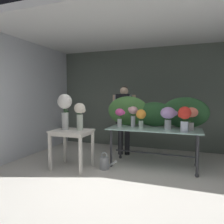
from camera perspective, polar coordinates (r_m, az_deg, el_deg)
ground_plane at (r=4.69m, az=4.72°, el=-13.64°), size 7.11×7.11×0.00m
wall_back at (r=6.04m, az=8.91°, el=3.55°), size 5.08×0.12×2.73m
wall_left at (r=5.69m, az=-20.70°, el=3.26°), size 0.12×3.35×2.73m
ceiling_slab at (r=4.66m, az=4.95°, el=21.12°), size 5.20×3.35×0.12m
display_table_glass at (r=4.47m, az=11.11°, el=-5.92°), size 1.84×0.81×0.79m
side_table_white at (r=4.34m, az=-10.61°, el=-6.11°), size 0.74×0.60×0.77m
florist at (r=5.22m, az=3.18°, el=-0.24°), size 0.58×0.24×1.67m
foliage_backdrop at (r=4.70m, az=11.21°, el=-0.07°), size 2.15×0.25×0.65m
vase_fuchsia_carnations at (r=4.53m, az=2.08°, el=-0.88°), size 0.21×0.19×0.39m
vase_lilac_snapdragons at (r=4.36m, az=14.68°, el=-0.76°), size 0.33×0.30×0.44m
vase_coral_anemones at (r=4.35m, az=20.34°, el=-0.68°), size 0.24×0.24×0.44m
vase_sunset_roses at (r=4.39m, az=7.71°, el=-1.12°), size 0.20×0.20×0.39m
vase_blush_ranunculus at (r=4.59m, az=5.58°, el=-0.44°), size 0.21×0.20×0.43m
vase_scarlet_peonies at (r=4.11m, az=18.66°, el=-1.27°), size 0.23×0.23×0.47m
vase_white_roses_tall at (r=4.35m, az=-12.38°, el=1.29°), size 0.30×0.28×0.71m
vase_cream_lisianthus_tall at (r=4.26m, az=-8.54°, el=-0.57°), size 0.25×0.22×0.54m
watering_can at (r=4.35m, az=-2.00°, el=-13.36°), size 0.35×0.18×0.34m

